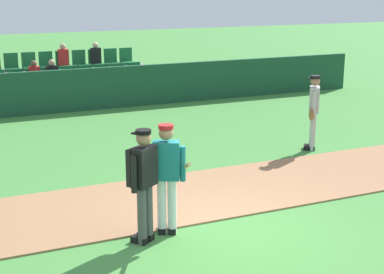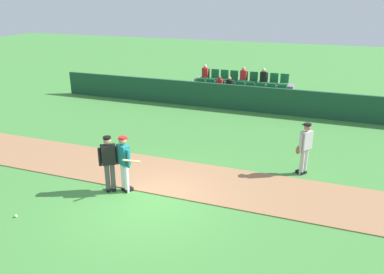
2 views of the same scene
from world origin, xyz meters
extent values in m
plane|color=#42843A|center=(0.00, 0.00, 0.00)|extent=(80.00, 80.00, 0.00)
cube|color=#9E704C|center=(0.00, 1.68, 0.01)|extent=(28.00, 2.52, 0.03)
cube|color=#19472D|center=(0.00, 9.93, 0.65)|extent=(20.00, 0.16, 1.30)
cube|color=slate|center=(0.00, 11.38, 0.15)|extent=(5.55, 2.10, 0.30)
cube|color=slate|center=(0.00, 10.96, 0.50)|extent=(5.45, 0.85, 0.40)
cube|color=#1E6B38|center=(-2.20, 10.86, 0.75)|extent=(0.44, 0.40, 0.08)
cube|color=#1E6B38|center=(-2.20, 11.08, 1.00)|extent=(0.44, 0.08, 0.50)
cube|color=#1E6B38|center=(-1.65, 10.86, 0.75)|extent=(0.44, 0.40, 0.08)
cube|color=#1E6B38|center=(-1.65, 11.08, 1.00)|extent=(0.44, 0.08, 0.50)
cube|color=#1E6B38|center=(-1.10, 10.86, 0.75)|extent=(0.44, 0.40, 0.08)
cube|color=#1E6B38|center=(-1.10, 11.08, 1.00)|extent=(0.44, 0.08, 0.50)
cube|color=red|center=(-1.10, 10.91, 1.05)|extent=(0.32, 0.22, 0.52)
sphere|color=brown|center=(-1.10, 10.91, 1.40)|extent=(0.20, 0.20, 0.20)
cube|color=#1E6B38|center=(-0.55, 10.86, 0.75)|extent=(0.44, 0.40, 0.08)
cube|color=#1E6B38|center=(-0.55, 11.08, 1.00)|extent=(0.44, 0.08, 0.50)
cube|color=black|center=(-0.55, 10.91, 1.05)|extent=(0.32, 0.22, 0.52)
sphere|color=tan|center=(-0.55, 10.91, 1.40)|extent=(0.20, 0.20, 0.20)
cube|color=#1E6B38|center=(0.00, 10.86, 0.75)|extent=(0.44, 0.40, 0.08)
cube|color=#1E6B38|center=(0.00, 11.08, 1.00)|extent=(0.44, 0.08, 0.50)
cube|color=#1E6B38|center=(0.55, 10.86, 0.75)|extent=(0.44, 0.40, 0.08)
cube|color=#1E6B38|center=(0.55, 11.08, 1.00)|extent=(0.44, 0.08, 0.50)
cube|color=#1E6B38|center=(1.10, 10.86, 0.75)|extent=(0.44, 0.40, 0.08)
cube|color=#1E6B38|center=(1.10, 11.08, 1.00)|extent=(0.44, 0.08, 0.50)
cube|color=#1E6B38|center=(1.65, 10.86, 0.75)|extent=(0.44, 0.40, 0.08)
cube|color=#1E6B38|center=(1.65, 11.08, 1.00)|extent=(0.44, 0.08, 0.50)
cube|color=#1E6B38|center=(2.20, 10.86, 0.75)|extent=(0.44, 0.40, 0.08)
cube|color=#1E6B38|center=(2.20, 11.08, 1.00)|extent=(0.44, 0.08, 0.50)
cube|color=slate|center=(0.00, 11.81, 0.90)|extent=(5.45, 0.85, 0.40)
cube|color=#1E6B38|center=(-2.20, 11.71, 1.15)|extent=(0.44, 0.40, 0.08)
cube|color=#1E6B38|center=(-2.20, 11.93, 1.40)|extent=(0.44, 0.08, 0.50)
cube|color=red|center=(-2.20, 11.76, 1.45)|extent=(0.32, 0.22, 0.52)
sphere|color=beige|center=(-2.20, 11.76, 1.80)|extent=(0.20, 0.20, 0.20)
cube|color=#1E6B38|center=(-1.65, 11.71, 1.15)|extent=(0.44, 0.40, 0.08)
cube|color=#1E6B38|center=(-1.65, 11.93, 1.40)|extent=(0.44, 0.08, 0.50)
cube|color=#1E6B38|center=(-1.10, 11.71, 1.15)|extent=(0.44, 0.40, 0.08)
cube|color=#1E6B38|center=(-1.10, 11.93, 1.40)|extent=(0.44, 0.08, 0.50)
cube|color=#1E6B38|center=(-0.55, 11.71, 1.15)|extent=(0.44, 0.40, 0.08)
cube|color=#1E6B38|center=(-0.55, 11.93, 1.40)|extent=(0.44, 0.08, 0.50)
cube|color=#1E6B38|center=(0.00, 11.71, 1.15)|extent=(0.44, 0.40, 0.08)
cube|color=#1E6B38|center=(0.00, 11.93, 1.40)|extent=(0.44, 0.08, 0.50)
cube|color=red|center=(0.00, 11.76, 1.45)|extent=(0.32, 0.22, 0.52)
sphere|color=tan|center=(0.00, 11.76, 1.80)|extent=(0.20, 0.20, 0.20)
cube|color=#1E6B38|center=(0.55, 11.71, 1.15)|extent=(0.44, 0.40, 0.08)
cube|color=#1E6B38|center=(0.55, 11.93, 1.40)|extent=(0.44, 0.08, 0.50)
cube|color=#1E6B38|center=(1.10, 11.71, 1.15)|extent=(0.44, 0.40, 0.08)
cube|color=#1E6B38|center=(1.10, 11.93, 1.40)|extent=(0.44, 0.08, 0.50)
cube|color=black|center=(1.10, 11.76, 1.45)|extent=(0.32, 0.22, 0.52)
sphere|color=beige|center=(1.10, 11.76, 1.80)|extent=(0.20, 0.20, 0.20)
cube|color=#1E6B38|center=(1.65, 11.71, 1.15)|extent=(0.44, 0.40, 0.08)
cube|color=#1E6B38|center=(1.65, 11.93, 1.40)|extent=(0.44, 0.08, 0.50)
cube|color=#1E6B38|center=(2.20, 11.71, 1.15)|extent=(0.44, 0.40, 0.08)
cube|color=#1E6B38|center=(2.20, 11.93, 1.40)|extent=(0.44, 0.08, 0.50)
cylinder|color=white|center=(-0.97, 0.35, 0.45)|extent=(0.14, 0.14, 0.90)
cylinder|color=white|center=(-0.83, 0.28, 0.45)|extent=(0.14, 0.14, 0.90)
cube|color=black|center=(-0.95, 0.41, 0.05)|extent=(0.22, 0.29, 0.10)
cube|color=black|center=(-0.80, 0.34, 0.05)|extent=(0.22, 0.29, 0.10)
cube|color=#197075|center=(-0.90, 0.32, 1.20)|extent=(0.46, 0.37, 0.60)
cylinder|color=#197075|center=(-1.13, 0.43, 1.15)|extent=(0.09, 0.09, 0.55)
cylinder|color=#197075|center=(-0.68, 0.21, 1.15)|extent=(0.09, 0.09, 0.55)
sphere|color=#9E7051|center=(-0.90, 0.32, 1.63)|extent=(0.22, 0.22, 0.22)
cylinder|color=#B21919|center=(-0.90, 0.32, 1.73)|extent=(0.23, 0.23, 0.06)
cube|color=#B21919|center=(-0.86, 0.41, 1.70)|extent=(0.21, 0.19, 0.02)
cylinder|color=tan|center=(-0.63, 0.30, 1.05)|extent=(0.19, 0.80, 0.41)
cylinder|color=#4C4C4C|center=(-1.38, 0.12, 0.45)|extent=(0.14, 0.14, 0.90)
cylinder|color=#4C4C4C|center=(-1.25, 0.21, 0.45)|extent=(0.14, 0.14, 0.90)
cube|color=black|center=(-1.41, 0.17, 0.05)|extent=(0.25, 0.28, 0.10)
cube|color=black|center=(-1.28, 0.26, 0.05)|extent=(0.25, 0.28, 0.10)
cube|color=black|center=(-1.31, 0.16, 1.20)|extent=(0.45, 0.41, 0.60)
cylinder|color=black|center=(-1.52, 0.02, 1.15)|extent=(0.09, 0.09, 0.55)
cylinder|color=black|center=(-1.11, 0.30, 1.15)|extent=(0.09, 0.09, 0.55)
sphere|color=#9E7051|center=(-1.31, 0.16, 1.63)|extent=(0.22, 0.22, 0.22)
cylinder|color=black|center=(-1.31, 0.16, 1.73)|extent=(0.23, 0.23, 0.06)
cube|color=black|center=(-1.37, 0.25, 1.70)|extent=(0.22, 0.20, 0.02)
cube|color=black|center=(-1.39, 0.27, 1.20)|extent=(0.41, 0.31, 0.56)
cylinder|color=#B2B2B2|center=(3.96, 3.33, 0.45)|extent=(0.14, 0.14, 0.90)
cylinder|color=#B2B2B2|center=(4.06, 3.46, 0.45)|extent=(0.14, 0.14, 0.90)
cube|color=black|center=(3.91, 3.37, 0.05)|extent=(0.28, 0.25, 0.10)
cube|color=black|center=(4.01, 3.50, 0.05)|extent=(0.28, 0.25, 0.10)
cube|color=#B2B2B2|center=(4.01, 3.40, 1.20)|extent=(0.41, 0.45, 0.60)
cylinder|color=#B2B2B2|center=(3.87, 3.19, 1.15)|extent=(0.09, 0.09, 0.55)
cylinder|color=#B2B2B2|center=(4.15, 3.60, 1.15)|extent=(0.09, 0.09, 0.55)
sphere|color=#9E7051|center=(4.01, 3.40, 1.63)|extent=(0.22, 0.22, 0.22)
cylinder|color=black|center=(4.01, 3.40, 1.73)|extent=(0.23, 0.23, 0.06)
cube|color=black|center=(3.93, 3.45, 1.70)|extent=(0.20, 0.22, 0.02)
ellipsoid|color=brown|center=(3.81, 3.20, 0.90)|extent=(0.21, 0.23, 0.28)
sphere|color=white|center=(-2.93, -1.98, 0.04)|extent=(0.07, 0.07, 0.07)
camera|label=1|loc=(-4.02, -7.60, 3.80)|focal=54.80mm
camera|label=2|loc=(4.53, -8.60, 5.59)|focal=35.70mm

